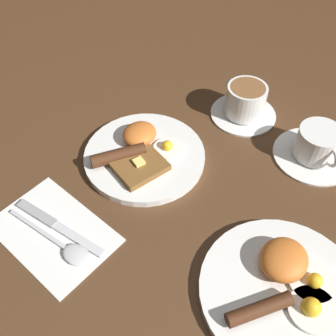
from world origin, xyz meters
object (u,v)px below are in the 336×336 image
at_px(breakfast_plate_far, 284,288).
at_px(teacup_far, 317,147).
at_px(knife, 54,224).
at_px(spoon, 68,249).
at_px(teacup_near, 245,103).
at_px(breakfast_plate_near, 143,154).

xyz_separation_m(breakfast_plate_far, teacup_far, (-0.30, -0.10, 0.02)).
xyz_separation_m(teacup_far, knife, (0.45, -0.27, -0.02)).
bearing_deg(teacup_far, spoon, -23.76).
bearing_deg(breakfast_plate_far, teacup_near, -137.74).
distance_m(breakfast_plate_far, teacup_near, 0.42).
xyz_separation_m(teacup_near, knife, (0.47, -0.08, -0.03)).
height_order(breakfast_plate_far, spoon, breakfast_plate_far).
height_order(breakfast_plate_far, teacup_near, teacup_near).
height_order(teacup_near, spoon, teacup_near).
height_order(teacup_near, knife, teacup_near).
relative_size(breakfast_plate_near, breakfast_plate_far, 0.94).
xyz_separation_m(teacup_near, spoon, (0.49, -0.03, -0.03)).
height_order(teacup_far, knife, teacup_far).
relative_size(breakfast_plate_near, spoon, 1.32).
distance_m(teacup_near, spoon, 0.49).
bearing_deg(breakfast_plate_near, teacup_near, 162.26).
distance_m(teacup_far, spoon, 0.52).
bearing_deg(knife, teacup_far, 51.50).
relative_size(breakfast_plate_far, spoon, 1.40).
bearing_deg(breakfast_plate_near, teacup_far, 131.70).
distance_m(teacup_far, knife, 0.53).
distance_m(teacup_near, knife, 0.48).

